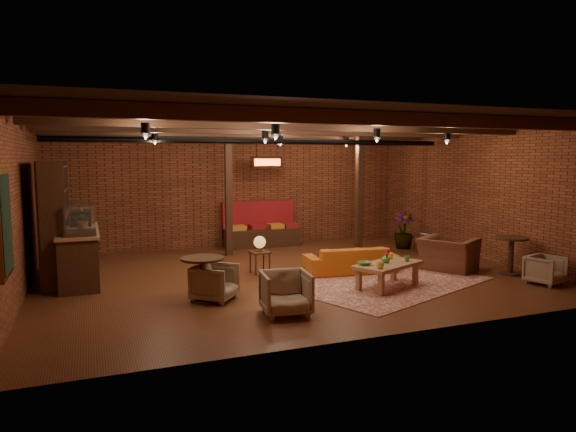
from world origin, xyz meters
name	(u,v)px	position (x,y,z in m)	size (l,w,h in m)	color
floor	(288,275)	(0.00, 0.00, 0.00)	(10.00, 10.00, 0.00)	#402010
ceiling	(288,122)	(0.00, 0.00, 3.20)	(10.00, 8.00, 0.02)	black
wall_back	(237,189)	(0.00, 4.00, 1.60)	(10.00, 0.02, 3.20)	brown
wall_front	(394,221)	(0.00, -4.00, 1.60)	(10.00, 0.02, 3.20)	brown
wall_left	(20,208)	(-5.00, 0.00, 1.60)	(0.02, 8.00, 3.20)	brown
wall_right	(479,194)	(5.00, 0.00, 1.60)	(0.02, 8.00, 3.20)	brown
ceiling_beams	(288,128)	(0.00, 0.00, 3.08)	(9.80, 6.40, 0.22)	black
ceiling_pipe	(263,141)	(0.00, 1.60, 2.85)	(0.12, 0.12, 9.60)	black
post_left	(228,192)	(-0.60, 2.60, 1.60)	(0.16, 0.16, 3.20)	black
post_right	(359,191)	(2.80, 2.00, 1.60)	(0.16, 0.16, 3.20)	black
service_counter	(79,242)	(-4.10, 1.00, 0.80)	(0.80, 2.50, 1.60)	black
plant_counter	(83,219)	(-4.00, 1.20, 1.22)	(0.35, 0.39, 0.30)	#337F33
shelving_hutch	(56,222)	(-4.50, 1.10, 1.20)	(0.52, 2.00, 2.40)	black
chalkboard_menu	(5,223)	(-4.93, -2.30, 1.60)	(0.08, 0.96, 1.46)	black
banquette	(262,229)	(0.60, 3.55, 0.50)	(2.10, 0.70, 1.00)	maroon
service_sign	(267,162)	(0.60, 3.10, 2.35)	(0.86, 0.06, 0.30)	#F55818
ceiling_spotlights	(288,139)	(0.00, 0.00, 2.86)	(6.40, 4.40, 0.28)	black
rug	(379,281)	(1.49, -1.19, 0.01)	(3.86, 2.95, 0.01)	maroon
sofa	(350,260)	(1.31, -0.31, 0.29)	(1.96, 0.77, 0.57)	#BC5C1A
coffee_table	(387,266)	(1.34, -1.73, 0.43)	(1.56, 1.21, 0.73)	#A26B4B
side_table_lamp	(260,245)	(-0.53, 0.32, 0.62)	(0.42, 0.42, 0.81)	black
round_table_left	(203,272)	(-2.10, -1.36, 0.52)	(0.74, 0.74, 0.77)	black
armchair_a	(215,281)	(-1.90, -1.38, 0.35)	(0.67, 0.63, 0.69)	#C2AF96
armchair_b	(286,291)	(-1.04, -2.57, 0.38)	(0.73, 0.69, 0.76)	#C2AF96
armchair_right	(449,249)	(3.43, -0.89, 0.49)	(1.12, 0.73, 0.98)	brown
side_table_book	(423,236)	(4.14, 1.03, 0.45)	(0.55, 0.55, 0.51)	black
round_table_right	(511,250)	(4.40, -1.70, 0.54)	(0.69, 0.69, 0.80)	black
armchair_far	(545,268)	(4.40, -2.59, 0.31)	(0.61, 0.57, 0.62)	#C2AF96
plant_tall	(405,194)	(4.09, 1.82, 1.48)	(1.66, 1.66, 2.97)	#4C7F4C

